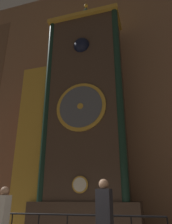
{
  "coord_description": "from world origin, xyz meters",
  "views": [
    {
      "loc": [
        1.91,
        -3.75,
        1.41
      ],
      "look_at": [
        -0.49,
        4.44,
        4.77
      ],
      "focal_mm": 35.0,
      "sensor_mm": 36.0,
      "label": 1
    }
  ],
  "objects": [
    {
      "name": "clock_tower",
      "position": [
        -0.88,
        4.42,
        4.56
      ],
      "size": [
        4.8,
        1.81,
        10.83
      ],
      "color": "#423328",
      "rests_on": "ground_plane"
    },
    {
      "name": "cathedral_back_wall",
      "position": [
        -0.09,
        5.91,
        6.85
      ],
      "size": [
        24.0,
        0.32,
        13.72
      ],
      "color": "#846047",
      "rests_on": "ground_plane"
    },
    {
      "name": "visitor_far",
      "position": [
        0.81,
        1.48,
        1.11
      ],
      "size": [
        0.37,
        0.28,
        1.82
      ],
      "rotation": [
        0.0,
        0.0,
        -0.19
      ],
      "color": "black",
      "rests_on": "ground_plane"
    },
    {
      "name": "visitor_near",
      "position": [
        -1.74,
        1.33,
        1.01
      ],
      "size": [
        0.38,
        0.29,
        1.68
      ],
      "rotation": [
        0.0,
        0.0,
        -0.21
      ],
      "color": "#58554F",
      "rests_on": "ground_plane"
    }
  ]
}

